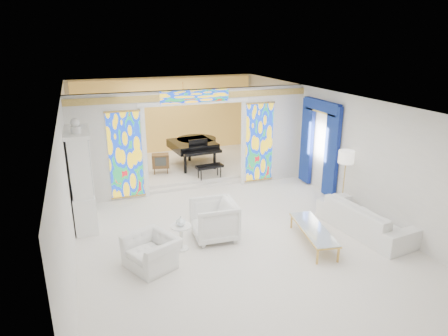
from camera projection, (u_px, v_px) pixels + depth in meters
name	position (u px, v px, depth m)	size (l,w,h in m)	color
floor	(218.00, 215.00, 10.39)	(12.00, 12.00, 0.00)	silver
ceiling	(217.00, 99.00, 9.45)	(7.00, 12.00, 0.02)	white
wall_back	(166.00, 117.00, 15.27)	(7.00, 0.02, 3.00)	silver
wall_front	(390.00, 304.00, 4.57)	(7.00, 0.02, 3.00)	silver
wall_left	(67.00, 176.00, 8.77)	(0.02, 12.00, 3.00)	silver
wall_right	(336.00, 147.00, 11.07)	(0.02, 12.00, 3.00)	silver
partition_wall	(195.00, 136.00, 11.65)	(7.00, 0.22, 3.00)	silver
stained_glass_left	(126.00, 155.00, 11.00)	(0.90, 0.04, 2.40)	gold
stained_glass_right	(259.00, 142.00, 12.33)	(0.90, 0.04, 2.40)	gold
stained_glass_transom	(195.00, 96.00, 11.19)	(2.00, 0.04, 0.34)	gold
alcove_platform	(179.00, 166.00, 14.02)	(6.80, 3.80, 0.18)	silver
gold_curtain_back	(166.00, 117.00, 15.16)	(6.70, 0.10, 2.90)	gold
chandelier	(183.00, 96.00, 13.22)	(0.48, 0.48, 0.30)	gold
blue_drapes	(319.00, 139.00, 11.64)	(0.14, 1.85, 2.65)	navy
china_cabinet	(82.00, 180.00, 9.50)	(0.56, 1.46, 2.72)	white
armchair_left	(152.00, 252.00, 7.98)	(0.98, 0.86, 0.64)	white
armchair_right	(214.00, 220.00, 9.06)	(0.96, 0.98, 0.90)	silver
sofa	(365.00, 218.00, 9.38)	(2.42, 0.95, 0.71)	white
side_table	(181.00, 234.00, 8.60)	(0.53, 0.53, 0.57)	white
vase	(181.00, 221.00, 8.50)	(0.21, 0.21, 0.21)	white
coffee_table	(313.00, 229.00, 8.82)	(0.86, 1.83, 0.39)	white
floor_lamp	(346.00, 160.00, 10.24)	(0.49, 0.49, 1.65)	gold
grand_piano	(195.00, 145.00, 13.70)	(1.76, 2.73, 1.05)	black
tv_console	(161.00, 161.00, 12.91)	(0.60, 0.47, 0.63)	brown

